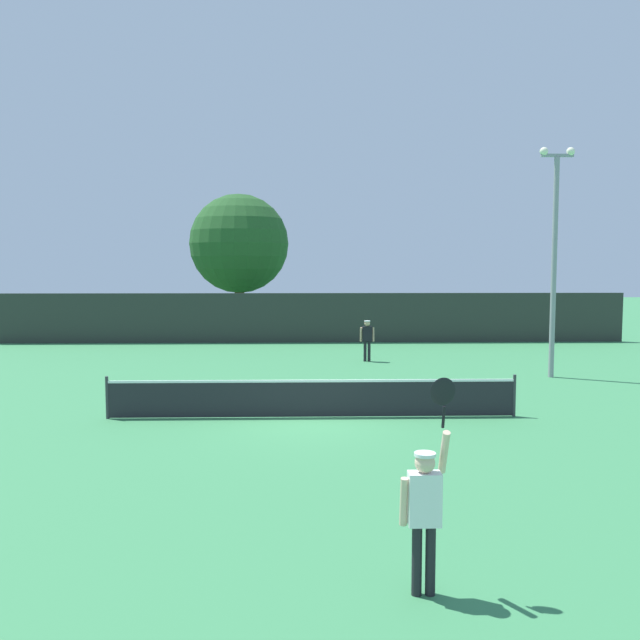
{
  "coord_description": "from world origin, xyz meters",
  "views": [
    {
      "loc": [
        -0.24,
        -16.67,
        3.88
      ],
      "look_at": [
        0.35,
        5.98,
        1.97
      ],
      "focal_mm": 37.65,
      "sensor_mm": 36.0,
      "label": 1
    }
  ],
  "objects_px": {
    "player_receiving": "(367,336)",
    "tennis_ball": "(382,404)",
    "player_serving": "(425,501)",
    "light_pole": "(555,247)",
    "parked_car_mid": "(470,317)",
    "parked_car_near": "(174,316)",
    "large_tree": "(239,244)"
  },
  "relations": [
    {
      "from": "player_receiving",
      "to": "tennis_ball",
      "type": "xyz_separation_m",
      "value": [
        -0.39,
        -8.23,
        -0.96
      ]
    },
    {
      "from": "player_serving",
      "to": "player_receiving",
      "type": "bearing_deg",
      "value": 86.53
    },
    {
      "from": "light_pole",
      "to": "parked_car_mid",
      "type": "relative_size",
      "value": 1.79
    },
    {
      "from": "light_pole",
      "to": "parked_car_near",
      "type": "height_order",
      "value": "light_pole"
    },
    {
      "from": "tennis_ball",
      "to": "large_tree",
      "type": "bearing_deg",
      "value": 105.9
    },
    {
      "from": "tennis_ball",
      "to": "large_tree",
      "type": "relative_size",
      "value": 0.01
    },
    {
      "from": "player_receiving",
      "to": "light_pole",
      "type": "xyz_separation_m",
      "value": [
        5.95,
        -3.87,
        3.44
      ]
    },
    {
      "from": "player_receiving",
      "to": "parked_car_mid",
      "type": "xyz_separation_m",
      "value": [
        7.14,
        12.0,
        -0.22
      ]
    },
    {
      "from": "light_pole",
      "to": "parked_car_near",
      "type": "bearing_deg",
      "value": 132.72
    },
    {
      "from": "parked_car_near",
      "to": "parked_car_mid",
      "type": "distance_m",
      "value": 17.45
    },
    {
      "from": "large_tree",
      "to": "parked_car_mid",
      "type": "bearing_deg",
      "value": -0.31
    },
    {
      "from": "player_serving",
      "to": "parked_car_mid",
      "type": "xyz_separation_m",
      "value": [
        8.29,
        30.84,
        -0.35
      ]
    },
    {
      "from": "player_receiving",
      "to": "tennis_ball",
      "type": "distance_m",
      "value": 8.3
    },
    {
      "from": "player_receiving",
      "to": "light_pole",
      "type": "height_order",
      "value": "light_pole"
    },
    {
      "from": "parked_car_near",
      "to": "player_serving",
      "type": "bearing_deg",
      "value": -80.9
    },
    {
      "from": "parked_car_near",
      "to": "large_tree",
      "type": "bearing_deg",
      "value": -27.8
    },
    {
      "from": "player_serving",
      "to": "parked_car_near",
      "type": "relative_size",
      "value": 0.58
    },
    {
      "from": "player_receiving",
      "to": "parked_car_mid",
      "type": "distance_m",
      "value": 13.97
    },
    {
      "from": "player_serving",
      "to": "tennis_ball",
      "type": "xyz_separation_m",
      "value": [
        0.76,
        10.6,
        -1.1
      ]
    },
    {
      "from": "player_serving",
      "to": "player_receiving",
      "type": "xyz_separation_m",
      "value": [
        1.14,
        18.83,
        -0.13
      ]
    },
    {
      "from": "player_receiving",
      "to": "parked_car_near",
      "type": "distance_m",
      "value": 17.06
    },
    {
      "from": "large_tree",
      "to": "parked_car_near",
      "type": "distance_m",
      "value": 6.07
    },
    {
      "from": "light_pole",
      "to": "parked_car_near",
      "type": "distance_m",
      "value": 24.13
    },
    {
      "from": "large_tree",
      "to": "parked_car_near",
      "type": "xyz_separation_m",
      "value": [
        -4.06,
        1.58,
        -4.22
      ]
    },
    {
      "from": "tennis_ball",
      "to": "light_pole",
      "type": "bearing_deg",
      "value": 34.58
    },
    {
      "from": "light_pole",
      "to": "parked_car_mid",
      "type": "distance_m",
      "value": 16.33
    },
    {
      "from": "tennis_ball",
      "to": "parked_car_near",
      "type": "distance_m",
      "value": 24.01
    },
    {
      "from": "large_tree",
      "to": "light_pole",
      "type": "bearing_deg",
      "value": -52.75
    },
    {
      "from": "parked_car_near",
      "to": "player_receiving",
      "type": "bearing_deg",
      "value": -59.68
    },
    {
      "from": "tennis_ball",
      "to": "player_receiving",
      "type": "bearing_deg",
      "value": 87.31
    },
    {
      "from": "player_serving",
      "to": "player_receiving",
      "type": "distance_m",
      "value": 18.87
    },
    {
      "from": "large_tree",
      "to": "parked_car_mid",
      "type": "xyz_separation_m",
      "value": [
        13.31,
        -0.07,
        -4.22
      ]
    }
  ]
}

